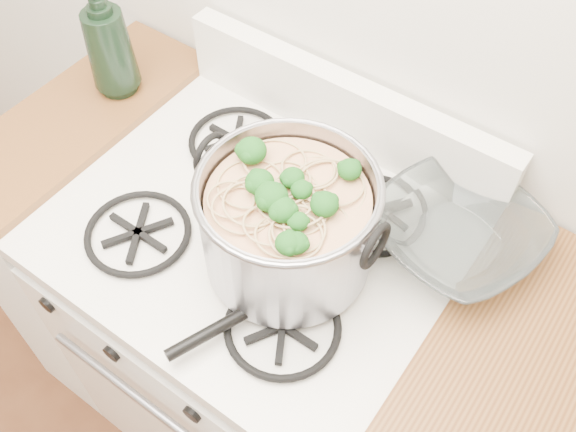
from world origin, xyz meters
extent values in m
cube|color=white|center=(0.00, 1.27, 0.41)|extent=(0.76, 0.65, 0.81)
cube|color=white|center=(0.00, 1.27, 0.88)|extent=(0.76, 0.65, 0.04)
cube|color=black|center=(0.00, 1.27, 0.91)|extent=(0.60, 0.56, 0.02)
cylinder|color=black|center=(-0.28, 0.95, 0.78)|extent=(0.04, 0.03, 0.04)
cylinder|color=black|center=(-0.10, 0.95, 0.78)|extent=(0.04, 0.03, 0.04)
cylinder|color=black|center=(0.10, 0.95, 0.78)|extent=(0.04, 0.03, 0.04)
cube|color=silver|center=(-0.51, 1.27, 0.44)|extent=(0.25, 0.65, 0.88)
cube|color=#562F15|center=(-0.51, 1.27, 0.90)|extent=(0.25, 0.65, 0.04)
cylinder|color=gray|center=(0.10, 1.23, 1.02)|extent=(0.30, 0.30, 0.20)
torus|color=gray|center=(0.10, 1.23, 1.12)|extent=(0.31, 0.31, 0.01)
torus|color=black|center=(-0.07, 1.23, 1.09)|extent=(0.01, 0.08, 0.08)
torus|color=black|center=(0.26, 1.23, 1.09)|extent=(0.01, 0.08, 0.08)
cylinder|color=tan|center=(0.10, 1.23, 1.01)|extent=(0.27, 0.27, 0.17)
sphere|color=#175015|center=(0.10, 1.23, 1.11)|extent=(0.04, 0.04, 0.04)
sphere|color=#175015|center=(0.10, 1.23, 1.11)|extent=(0.04, 0.04, 0.04)
sphere|color=#175015|center=(0.10, 1.23, 1.11)|extent=(0.04, 0.04, 0.04)
sphere|color=#175015|center=(0.10, 1.23, 1.11)|extent=(0.04, 0.04, 0.04)
sphere|color=#175015|center=(0.10, 1.23, 1.11)|extent=(0.04, 0.04, 0.04)
sphere|color=#175015|center=(0.10, 1.23, 1.11)|extent=(0.04, 0.04, 0.04)
sphere|color=#175015|center=(0.10, 1.23, 1.11)|extent=(0.04, 0.04, 0.04)
sphere|color=#175015|center=(0.10, 1.23, 1.11)|extent=(0.04, 0.04, 0.04)
sphere|color=#175015|center=(0.10, 1.23, 1.11)|extent=(0.04, 0.04, 0.04)
sphere|color=#175015|center=(0.10, 1.23, 1.11)|extent=(0.04, 0.04, 0.04)
sphere|color=#175015|center=(0.10, 1.23, 1.11)|extent=(0.04, 0.04, 0.04)
imported|color=white|center=(0.33, 1.43, 0.94)|extent=(0.15, 0.15, 0.03)
imported|color=black|center=(-0.48, 1.39, 1.06)|extent=(0.13, 0.14, 0.27)
camera|label=1|loc=(0.48, 0.70, 1.90)|focal=40.00mm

